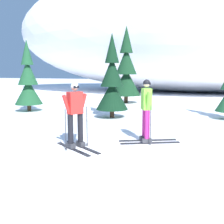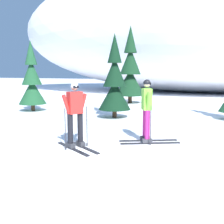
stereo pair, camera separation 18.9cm
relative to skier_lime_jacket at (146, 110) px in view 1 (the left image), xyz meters
The scene contains 7 objects.
ground_plane 1.68m from the skier_lime_jacket, 82.28° to the right, with size 120.00×120.00×0.00m, color white.
skier_lime_jacket is the anchor object (origin of this frame).
skier_red_jacket 2.08m from the skier_lime_jacket, 144.64° to the right, with size 1.56×1.21×1.80m.
pine_tree_far_left 8.29m from the skier_lime_jacket, 149.18° to the left, with size 1.42×1.42×3.67m.
pine_tree_center_left 10.08m from the skier_lime_jacket, 109.24° to the left, with size 1.91×1.91×4.95m.
pine_tree_center_right 4.46m from the skier_lime_jacket, 121.92° to the left, with size 1.44×1.44×3.73m.
snow_ridge_background 21.73m from the skier_lime_jacket, 88.23° to the left, with size 38.42×19.88×12.59m, color white.
Camera 1 is at (1.39, -6.37, 2.09)m, focal length 43.56 mm.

